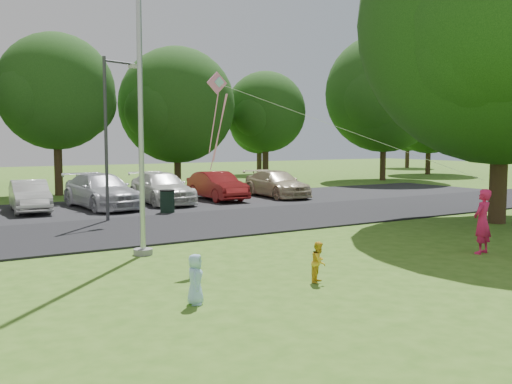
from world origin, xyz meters
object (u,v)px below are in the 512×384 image
child_blue (195,279)px  kite (226,103)px  street_lamp (111,124)px  child_yellow (319,262)px  trash_can (167,202)px  big_tree (505,27)px  flagpole (140,95)px  woman (482,221)px

child_blue → kite: size_ratio=0.15×
child_blue → street_lamp: bearing=20.9°
street_lamp → child_yellow: (0.85, -11.24, -3.18)m
trash_can → big_tree: 14.23m
trash_can → kite: bearing=-103.4°
street_lamp → trash_can: 4.15m
trash_can → flagpole: bearing=-117.3°
woman → child_blue: woman is taller
street_lamp → big_tree: big_tree is taller
flagpole → kite: size_ratio=1.56×
street_lamp → trash_can: bearing=-0.2°
trash_can → child_blue: (-4.67, -12.31, -0.03)m
woman → child_blue: bearing=-10.5°
child_yellow → trash_can: bearing=48.6°
child_yellow → child_blue: child_blue is taller
trash_can → big_tree: (9.09, -8.82, 6.47)m
woman → big_tree: bearing=-160.6°
child_blue → kite: bearing=-4.9°
big_tree → trash_can: bearing=135.9°
trash_can → big_tree: size_ratio=0.08×
flagpole → big_tree: size_ratio=0.81×
flagpole → child_blue: bearing=-99.5°
flagpole → kite: flagpole is taller
flagpole → child_blue: (-0.81, -4.84, -3.70)m
street_lamp → child_yellow: street_lamp is taller
child_yellow → kite: size_ratio=0.14×
big_tree → child_blue: 15.61m
trash_can → child_blue: 13.16m
trash_can → child_blue: bearing=-110.8°
big_tree → child_blue: size_ratio=13.20×
woman → child_yellow: size_ratio=1.98×
trash_can → child_blue: trash_can is taller
big_tree → woman: (-5.23, -3.22, -6.10)m
street_lamp → child_blue: (-2.09, -11.35, -3.15)m
big_tree → woman: size_ratio=7.18×
big_tree → woman: 8.66m
trash_can → child_blue: size_ratio=1.05×
big_tree → woman: big_tree is taller
trash_can → child_yellow: trash_can is taller
trash_can → child_yellow: size_ratio=1.13×
woman → child_blue: size_ratio=1.84×
trash_can → street_lamp: bearing=-159.6°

